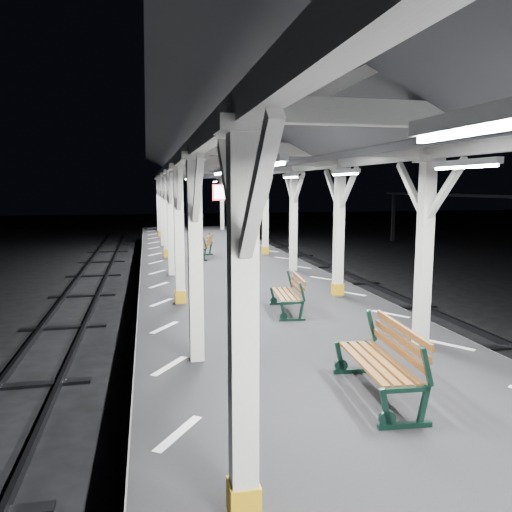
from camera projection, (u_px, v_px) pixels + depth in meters
name	position (u px, v px, depth m)	size (l,w,h in m)	color
ground	(283.00, 366.00, 10.60)	(120.00, 120.00, 0.00)	black
platform	(283.00, 344.00, 10.53)	(6.00, 50.00, 1.00)	black
hazard_stripes_left	(165.00, 327.00, 9.94)	(1.00, 48.00, 0.01)	silver
hazard_stripes_right	(390.00, 314.00, 10.98)	(1.00, 48.00, 0.01)	silver
track_left	(31.00, 382.00, 9.53)	(2.20, 60.00, 0.16)	#2D2D33
track_right	(489.00, 347.00, 11.65)	(2.20, 60.00, 0.16)	#2D2D33
canopy	(285.00, 148.00, 9.95)	(5.40, 49.00, 4.65)	silver
bench_near	(385.00, 359.00, 6.62)	(0.81, 1.86, 0.98)	black
bench_mid	(290.00, 293.00, 11.09)	(0.73, 1.58, 0.83)	black
bench_far	(205.00, 245.00, 19.51)	(1.04, 1.81, 0.92)	black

